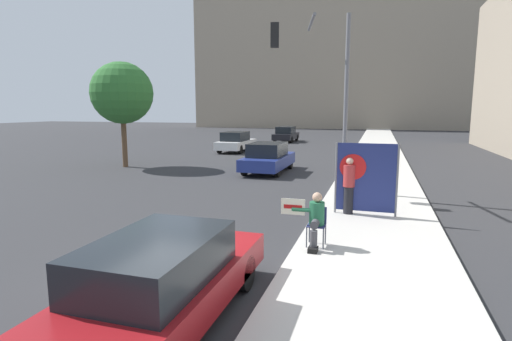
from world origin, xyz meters
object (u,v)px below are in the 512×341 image
at_px(seated_protester, 315,218).
at_px(car_on_road_nearest, 268,158).
at_px(jogger_on_sidewalk, 349,185).
at_px(traffic_light_pole, 321,75).
at_px(car_on_road_midblock, 236,142).
at_px(street_tree_near_curb, 122,93).
at_px(protest_banner, 365,178).
at_px(car_on_road_distant, 286,134).
at_px(parked_car_curbside, 162,281).

bearing_deg(seated_protester, car_on_road_nearest, 105.31).
height_order(jogger_on_sidewalk, car_on_road_nearest, jogger_on_sidewalk).
height_order(jogger_on_sidewalk, traffic_light_pole, traffic_light_pole).
xyz_separation_m(seated_protester, car_on_road_midblock, (-9.03, 19.75, -0.05)).
bearing_deg(car_on_road_midblock, street_tree_near_curb, -108.70).
height_order(traffic_light_pole, street_tree_near_curb, traffic_light_pole).
xyz_separation_m(jogger_on_sidewalk, protest_banner, (0.46, 0.02, 0.25)).
distance_m(jogger_on_sidewalk, street_tree_near_curb, 14.94).
bearing_deg(protest_banner, traffic_light_pole, 120.80).
height_order(seated_protester, street_tree_near_curb, street_tree_near_curb).
height_order(seated_protester, traffic_light_pole, traffic_light_pole).
bearing_deg(car_on_road_midblock, traffic_light_pole, -58.89).
height_order(car_on_road_nearest, car_on_road_distant, car_on_road_nearest).
xyz_separation_m(jogger_on_sidewalk, traffic_light_pole, (-1.30, 2.97, 3.40)).
distance_m(protest_banner, street_tree_near_curb, 15.27).
distance_m(protest_banner, traffic_light_pole, 4.66).
bearing_deg(seated_protester, jogger_on_sidewalk, 75.62).
relative_size(car_on_road_midblock, car_on_road_distant, 1.00).
bearing_deg(car_on_road_nearest, seated_protester, -69.50).
bearing_deg(parked_car_curbside, car_on_road_midblock, 107.39).
distance_m(traffic_light_pole, car_on_road_nearest, 6.84).
height_order(parked_car_curbside, car_on_road_midblock, car_on_road_midblock).
xyz_separation_m(seated_protester, protest_banner, (0.96, 3.16, 0.44)).
height_order(jogger_on_sidewalk, car_on_road_distant, jogger_on_sidewalk).
relative_size(seated_protester, car_on_road_distant, 0.27).
height_order(seated_protester, car_on_road_distant, car_on_road_distant).
height_order(car_on_road_distant, street_tree_near_curb, street_tree_near_curb).
bearing_deg(protest_banner, jogger_on_sidewalk, -177.37).
bearing_deg(car_on_road_midblock, car_on_road_nearest, -60.80).
bearing_deg(traffic_light_pole, car_on_road_nearest, 124.46).
distance_m(protest_banner, parked_car_curbside, 7.40).
bearing_deg(parked_car_curbside, street_tree_near_curb, 126.73).
relative_size(traffic_light_pole, car_on_road_nearest, 1.42).
xyz_separation_m(jogger_on_sidewalk, car_on_road_midblock, (-9.53, 16.61, -0.24)).
height_order(car_on_road_nearest, street_tree_near_curb, street_tree_near_curb).
bearing_deg(seated_protester, car_on_road_midblock, 109.37).
bearing_deg(car_on_road_distant, traffic_light_pole, -74.37).
relative_size(jogger_on_sidewalk, car_on_road_distant, 0.37).
distance_m(parked_car_curbside, car_on_road_distant, 34.12).
bearing_deg(parked_car_curbside, jogger_on_sidewalk, 72.42).
xyz_separation_m(protest_banner, street_tree_near_curb, (-13.16, 7.21, 2.81)).
xyz_separation_m(traffic_light_pole, street_tree_near_curb, (-11.41, 4.26, -0.34)).
bearing_deg(protest_banner, parked_car_curbside, -110.91).
height_order(car_on_road_midblock, car_on_road_distant, car_on_road_midblock).
bearing_deg(seated_protester, car_on_road_distant, 98.80).
relative_size(traffic_light_pole, parked_car_curbside, 1.38).
bearing_deg(parked_car_curbside, car_on_road_distant, 99.75).
relative_size(protest_banner, street_tree_near_curb, 0.36).
xyz_separation_m(jogger_on_sidewalk, parked_car_curbside, (-2.18, -6.88, -0.29)).
relative_size(seated_protester, protest_banner, 0.58).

